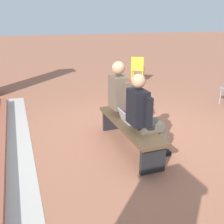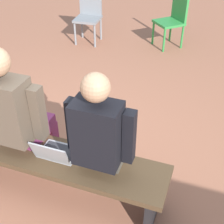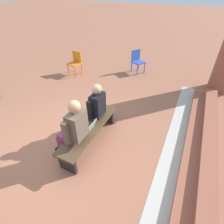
# 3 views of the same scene
# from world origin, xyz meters

# --- Properties ---
(ground_plane) EXTENTS (60.00, 60.00, 0.00)m
(ground_plane) POSITION_xyz_m (0.00, 0.00, 0.00)
(ground_plane) COLOR #9E6047
(concrete_strip) EXTENTS (7.24, 0.40, 0.01)m
(concrete_strip) POSITION_xyz_m (-0.28, 2.07, 0.00)
(concrete_strip) COLOR #B7B2A8
(concrete_strip) RESTS_ON ground
(brick_steps) EXTENTS (6.44, 0.60, 0.30)m
(brick_steps) POSITION_xyz_m (-0.28, 2.62, 0.12)
(brick_steps) COLOR #93513D
(brick_steps) RESTS_ON ground
(bench) EXTENTS (1.80, 0.44, 0.45)m
(bench) POSITION_xyz_m (-0.28, 0.35, 0.35)
(bench) COLOR #4C3823
(bench) RESTS_ON ground
(person_student) EXTENTS (0.52, 0.66, 1.31)m
(person_student) POSITION_xyz_m (-0.64, 0.28, 0.70)
(person_student) COLOR #4C473D
(person_student) RESTS_ON ground
(person_adult) EXTENTS (0.56, 0.71, 1.37)m
(person_adult) POSITION_xyz_m (0.12, 0.28, 0.73)
(person_adult) COLOR #7F2D5B
(person_adult) RESTS_ON ground
(laptop) EXTENTS (0.32, 0.29, 0.21)m
(laptop) POSITION_xyz_m (-0.25, 0.36, 0.50)
(laptop) COLOR #9EA0A5
(laptop) RESTS_ON bench
(plastic_chair_mid_courtyard) EXTENTS (0.58, 0.58, 0.84)m
(plastic_chair_mid_courtyard) POSITION_xyz_m (-4.39, 0.01, 0.48)
(plastic_chair_mid_courtyard) COLOR #2D56B7
(plastic_chair_mid_courtyard) RESTS_ON ground
(plastic_chair_by_pillar) EXTENTS (0.47, 0.47, 0.84)m
(plastic_chair_by_pillar) POSITION_xyz_m (-3.23, -2.05, 0.48)
(plastic_chair_by_pillar) COLOR orange
(plastic_chair_by_pillar) RESTS_ON ground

